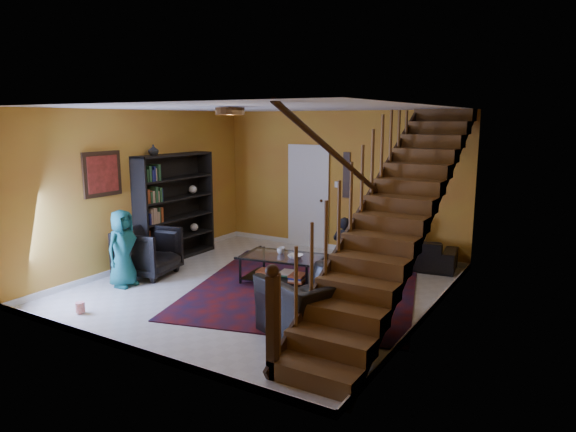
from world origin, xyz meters
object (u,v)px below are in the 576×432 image
object	(u,v)px
armchair_left	(148,252)
coffee_table	(284,268)
armchair_right	(313,304)
sofa	(403,252)
bookshelf	(176,209)

from	to	relation	value
armchair_left	coffee_table	size ratio (longest dim) A/B	0.65
armchair_right	coffee_table	distance (m)	1.91
armchair_left	coffee_table	distance (m)	2.38
armchair_left	coffee_table	world-z (taller)	armchair_left
armchair_left	sofa	bearing A→B (deg)	-62.51
armchair_left	armchair_right	xyz separation A→B (m)	(3.55, -0.67, -0.04)
armchair_left	armchair_right	size ratio (longest dim) A/B	0.79
sofa	armchair_right	size ratio (longest dim) A/B	1.63
armchair_right	armchair_left	bearing A→B (deg)	-78.65
sofa	armchair_left	bearing A→B (deg)	30.32
bookshelf	coffee_table	world-z (taller)	bookshelf
bookshelf	sofa	distance (m)	4.32
sofa	armchair_right	distance (m)	3.46
sofa	coffee_table	xyz separation A→B (m)	(-1.29, -2.05, 0.01)
bookshelf	sofa	xyz separation A→B (m)	(3.90, 1.70, -0.69)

